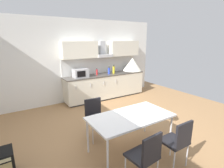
{
  "coord_description": "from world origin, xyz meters",
  "views": [
    {
      "loc": [
        -2.1,
        -3.22,
        2.14
      ],
      "look_at": [
        0.27,
        0.49,
        1.0
      ],
      "focal_mm": 28.0,
      "sensor_mm": 36.0,
      "label": 1
    }
  ],
  "objects": [
    {
      "name": "chair_far_left",
      "position": [
        -0.51,
        -0.03,
        0.53
      ],
      "size": [
        0.42,
        0.42,
        0.87
      ],
      "color": "black",
      "rests_on": "ground_plane"
    },
    {
      "name": "ground_plane",
      "position": [
        0.0,
        0.0,
        -0.01
      ],
      "size": [
        8.22,
        7.45,
        0.02
      ],
      "primitive_type": "cube",
      "color": "#9E754C"
    },
    {
      "name": "kitchen_counter",
      "position": [
        1.05,
        2.17,
        0.45
      ],
      "size": [
        3.06,
        0.66,
        0.9
      ],
      "color": "#333333",
      "rests_on": "ground_plane"
    },
    {
      "name": "pendant_lamp",
      "position": [
        -0.16,
        -0.84,
        1.71
      ],
      "size": [
        0.32,
        0.32,
        0.22
      ],
      "primitive_type": "cone",
      "color": "silver"
    },
    {
      "name": "bottle_red",
      "position": [
        0.73,
        2.22,
        1.0
      ],
      "size": [
        0.06,
        0.06,
        0.24
      ],
      "color": "red",
      "rests_on": "kitchen_counter"
    },
    {
      "name": "bottle_blue",
      "position": [
        1.19,
        2.14,
        1.01
      ],
      "size": [
        0.08,
        0.08,
        0.27
      ],
      "color": "blue",
      "rests_on": "kitchen_counter"
    },
    {
      "name": "chair_near_right",
      "position": [
        0.2,
        -1.65,
        0.53
      ],
      "size": [
        0.4,
        0.4,
        0.87
      ],
      "color": "black",
      "rests_on": "ground_plane"
    },
    {
      "name": "wall_back",
      "position": [
        0.0,
        2.53,
        1.4
      ],
      "size": [
        6.58,
        0.1,
        2.8
      ],
      "primitive_type": "cube",
      "color": "white",
      "rests_on": "ground_plane"
    },
    {
      "name": "microwave",
      "position": [
        0.09,
        2.17,
        1.04
      ],
      "size": [
        0.48,
        0.35,
        0.28
      ],
      "color": "#ADADB2",
      "rests_on": "kitchen_counter"
    },
    {
      "name": "backsplash_tile",
      "position": [
        1.05,
        2.47,
        1.19
      ],
      "size": [
        3.04,
        0.02,
        0.58
      ],
      "primitive_type": "cube",
      "color": "silver",
      "rests_on": "kitchen_counter"
    },
    {
      "name": "coffee_maker",
      "position": [
        2.21,
        2.19,
        1.05
      ],
      "size": [
        0.18,
        0.19,
        0.3
      ],
      "color": "black",
      "rests_on": "kitchen_counter"
    },
    {
      "name": "dining_table",
      "position": [
        -0.16,
        -0.84,
        0.68
      ],
      "size": [
        1.59,
        0.85,
        0.73
      ],
      "color": "white",
      "rests_on": "ground_plane"
    },
    {
      "name": "chair_near_left",
      "position": [
        -0.51,
        -1.65,
        0.53
      ],
      "size": [
        0.43,
        0.43,
        0.87
      ],
      "color": "black",
      "rests_on": "ground_plane"
    },
    {
      "name": "upper_wall_cabinets",
      "position": [
        1.05,
        2.32,
        1.78
      ],
      "size": [
        3.04,
        0.4,
        0.56
      ],
      "color": "silver"
    },
    {
      "name": "bottle_yellow",
      "position": [
        1.38,
        2.12,
        1.03
      ],
      "size": [
        0.08,
        0.08,
        0.32
      ],
      "color": "yellow",
      "rests_on": "kitchen_counter"
    }
  ]
}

